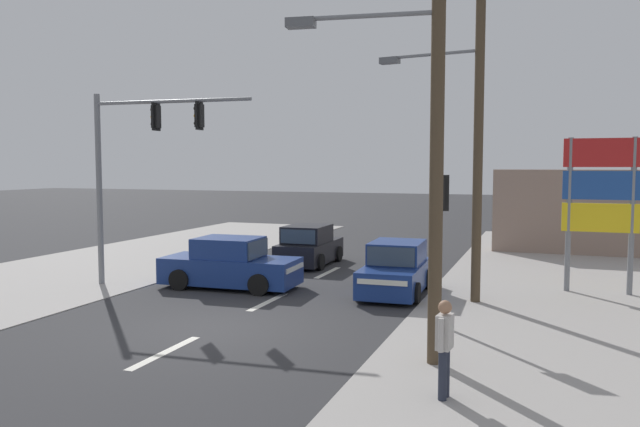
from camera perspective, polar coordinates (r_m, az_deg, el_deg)
ground_plane at (r=14.93m, az=-9.64°, el=-10.31°), size 140.00×140.00×0.00m
lane_dash_near at (r=13.29m, az=-14.00°, el=-12.22°), size 0.20×2.40×0.01m
lane_dash_mid at (r=17.52m, az=-4.75°, el=-8.04°), size 0.20×2.40×0.01m
lane_dash_far at (r=22.08m, az=0.70°, el=-5.42°), size 0.20×2.40×0.01m
kerb_right_verge at (r=15.13m, az=26.69°, el=-10.48°), size 10.00×44.00×0.02m
kerb_left_verge at (r=23.09m, az=-23.28°, el=-5.33°), size 8.00×40.00×0.02m
utility_pole_foreground_right at (r=11.87m, az=9.99°, el=9.87°), size 3.77×0.64×9.13m
utility_pole_midground_right at (r=17.61m, az=13.88°, el=8.68°), size 3.77×0.69×9.53m
traffic_signal_mast at (r=20.13m, az=-16.62°, el=5.28°), size 5.28×0.53×6.00m
pedestal_signal_right_kerb at (r=14.81m, az=10.83°, el=-0.94°), size 0.44×0.30×3.56m
shopping_plaza_sign at (r=19.97m, az=24.29°, el=1.74°), size 2.10×0.16×4.60m
sedan_receding_far at (r=19.52m, az=-8.21°, el=-4.69°), size 4.30×2.03×1.56m
hatchback_kerbside_parked at (r=18.54m, az=6.94°, el=-5.16°), size 1.88×3.69×1.53m
hatchback_oncoming_mid at (r=23.69m, az=-1.01°, el=-3.04°), size 1.84×3.67×1.53m
pedestrian_at_kerb at (r=10.42m, az=11.31°, el=-11.58°), size 0.25×0.56×1.63m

